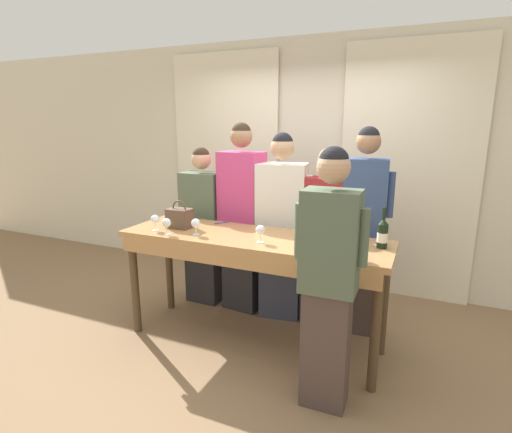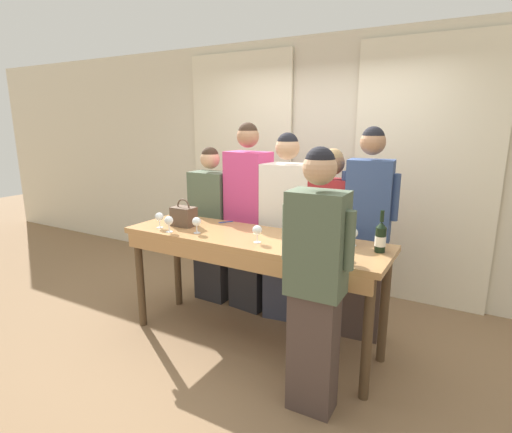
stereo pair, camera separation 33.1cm
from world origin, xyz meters
The scene contains 22 objects.
ground_plane centered at (0.00, 0.00, 0.00)m, with size 18.00×18.00×0.00m, color #846647.
wall_back centered at (0.00, 1.63, 1.40)m, with size 12.00×0.06×2.80m.
curtain_panel_left centered at (-1.08, 1.56, 1.34)m, with size 1.40×0.03×2.69m.
curtain_panel_right centered at (1.08, 1.56, 1.34)m, with size 1.40×0.03×2.69m.
tasting_bar centered at (0.00, -0.03, 0.84)m, with size 2.24×0.67×0.96m.
wine_bottle centered at (1.01, 0.10, 1.07)m, with size 0.08×0.08×0.31m.
handbag centered at (-0.70, -0.02, 1.05)m, with size 0.21×0.14×0.25m.
wine_glass_front_left centered at (0.88, -0.24, 1.06)m, with size 0.08×0.08×0.14m.
wine_glass_front_mid centered at (0.13, -0.14, 1.06)m, with size 0.08×0.08×0.14m.
wine_glass_front_right centered at (-0.67, -0.24, 1.06)m, with size 0.08×0.08×0.14m.
wine_glass_center_left centered at (0.76, -0.15, 1.06)m, with size 0.08×0.08×0.14m.
wine_glass_center_mid centered at (-0.84, -0.18, 1.06)m, with size 0.08×0.08×0.14m.
wine_glass_center_right centered at (0.80, 0.15, 1.06)m, with size 0.08×0.08×0.14m.
wine_glass_back_left centered at (0.57, 0.18, 1.06)m, with size 0.08×0.08×0.14m.
wine_glass_back_mid centered at (-0.45, -0.16, 1.06)m, with size 0.08×0.08×0.14m.
pen centered at (-0.44, 0.27, 0.97)m, with size 0.09×0.12×0.01m.
guest_olive_jacket centered at (-0.82, 0.56, 0.83)m, with size 0.53×0.27×1.63m.
guest_pink_top centered at (-0.37, 0.56, 0.96)m, with size 0.54×0.30×1.87m.
guest_cream_sweater centered at (0.04, 0.56, 0.91)m, with size 0.57×0.33×1.79m.
guest_striped_shirt centered at (0.47, 0.56, 0.86)m, with size 0.57×0.21×1.66m.
guest_navy_coat centered at (0.80, 0.56, 0.97)m, with size 0.48×0.26×1.84m.
host_pouring centered at (0.76, -0.52, 0.91)m, with size 0.46×0.24×1.74m.
Camera 1 is at (1.29, -2.88, 1.88)m, focal length 28.00 mm.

